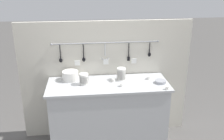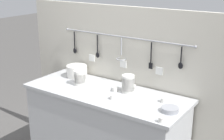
% 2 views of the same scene
% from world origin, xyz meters
% --- Properties ---
extents(counter, '(1.55, 0.60, 0.92)m').
position_xyz_m(counter, '(0.00, 0.00, 0.46)').
color(counter, '#B7BABC').
rests_on(counter, ground).
extents(back_wall, '(2.35, 0.11, 1.67)m').
position_xyz_m(back_wall, '(-0.00, 0.33, 0.84)').
color(back_wall, beige).
rests_on(back_wall, ground).
extents(bowl_stack_wide_centre, '(0.11, 0.11, 0.16)m').
position_xyz_m(bowl_stack_wide_centre, '(0.18, 0.10, 1.01)').
color(bowl_stack_wide_centre, silver).
rests_on(bowl_stack_wide_centre, counter).
extents(bowl_stack_nested_right, '(0.11, 0.11, 0.14)m').
position_xyz_m(bowl_stack_nested_right, '(-0.31, 0.01, 0.99)').
color(bowl_stack_nested_right, silver).
rests_on(bowl_stack_nested_right, counter).
extents(plate_stack, '(0.21, 0.21, 0.12)m').
position_xyz_m(plate_stack, '(-0.48, 0.17, 0.98)').
color(plate_stack, silver).
rests_on(plate_stack, counter).
extents(steel_mixing_bowl, '(0.14, 0.14, 0.04)m').
position_xyz_m(steel_mixing_bowl, '(0.67, -0.06, 0.94)').
color(steel_mixing_bowl, '#93969E').
rests_on(steel_mixing_bowl, counter).
extents(cup_front_right, '(0.05, 0.05, 0.04)m').
position_xyz_m(cup_front_right, '(0.55, 0.08, 0.94)').
color(cup_front_right, silver).
rests_on(cup_front_right, counter).
extents(cup_back_left, '(0.05, 0.05, 0.04)m').
position_xyz_m(cup_back_left, '(0.16, -0.11, 0.94)').
color(cup_back_left, silver).
rests_on(cup_back_left, counter).
extents(cup_front_left, '(0.05, 0.05, 0.04)m').
position_xyz_m(cup_front_left, '(0.69, -0.26, 0.94)').
color(cup_front_left, silver).
rests_on(cup_front_left, counter).
extents(cup_back_right, '(0.05, 0.05, 0.04)m').
position_xyz_m(cup_back_right, '(0.07, 0.05, 0.94)').
color(cup_back_right, silver).
rests_on(cup_back_right, counter).
extents(cup_beside_plates, '(0.05, 0.05, 0.04)m').
position_xyz_m(cup_beside_plates, '(0.18, 0.21, 0.94)').
color(cup_beside_plates, silver).
rests_on(cup_beside_plates, counter).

